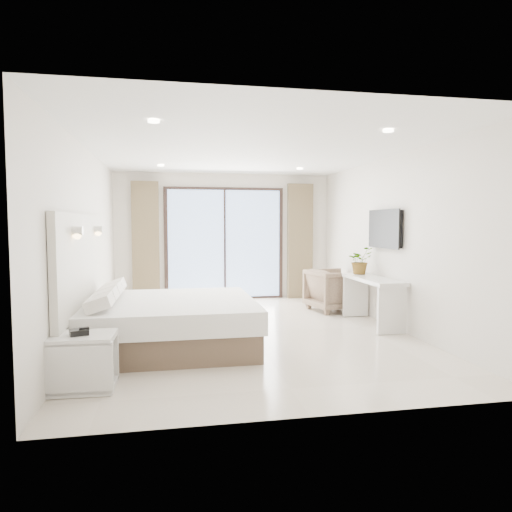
% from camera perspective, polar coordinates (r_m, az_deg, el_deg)
% --- Properties ---
extents(ground, '(6.20, 6.20, 0.00)m').
position_cam_1_polar(ground, '(6.97, -0.91, -9.47)').
color(ground, beige).
rests_on(ground, ground).
extents(room_shell, '(4.62, 6.22, 2.72)m').
position_cam_1_polar(room_shell, '(7.43, -3.33, 3.66)').
color(room_shell, silver).
rests_on(room_shell, ground).
extents(bed, '(2.23, 2.13, 0.76)m').
position_cam_1_polar(bed, '(6.22, -10.94, -8.12)').
color(bed, brown).
rests_on(bed, ground).
extents(nightstand, '(0.61, 0.51, 0.54)m').
position_cam_1_polar(nightstand, '(4.89, -20.73, -12.28)').
color(nightstand, silver).
rests_on(nightstand, ground).
extents(phone, '(0.20, 0.18, 0.06)m').
position_cam_1_polar(phone, '(4.80, -21.25, -8.87)').
color(phone, black).
rests_on(phone, nightstand).
extents(console_desk, '(0.46, 1.48, 0.77)m').
position_cam_1_polar(console_desk, '(7.59, 14.34, -4.22)').
color(console_desk, silver).
rests_on(console_desk, ground).
extents(plant, '(0.56, 0.58, 0.37)m').
position_cam_1_polar(plant, '(8.00, 12.86, -0.91)').
color(plant, '#33662D').
rests_on(plant, console_desk).
extents(armchair, '(0.94, 0.98, 0.86)m').
position_cam_1_polar(armchair, '(8.69, 9.65, -3.96)').
color(armchair, '#8A785A').
rests_on(armchair, ground).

